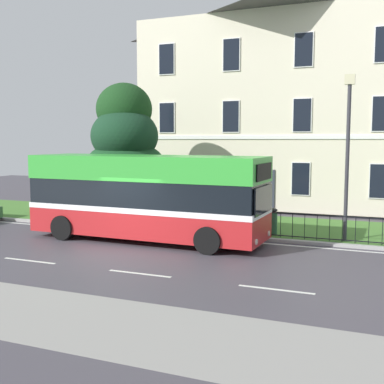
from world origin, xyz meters
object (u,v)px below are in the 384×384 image
at_px(georgian_townhouse, 286,96).
at_px(evergreen_tree, 126,157).
at_px(street_lamp_post, 348,146).
at_px(litter_bin, 271,221).
at_px(single_decker_bus, 147,196).

distance_m(georgian_townhouse, evergreen_tree, 11.64).
height_order(street_lamp_post, litter_bin, street_lamp_post).
bearing_deg(street_lamp_post, single_decker_bus, -162.03).
relative_size(single_decker_bus, litter_bin, 8.74).
relative_size(evergreen_tree, single_decker_bus, 0.70).
height_order(single_decker_bus, litter_bin, single_decker_bus).
distance_m(street_lamp_post, litter_bin, 4.13).
distance_m(single_decker_bus, litter_bin, 5.03).
relative_size(single_decker_bus, street_lamp_post, 1.52).
bearing_deg(evergreen_tree, single_decker_bus, -52.11).
bearing_deg(single_decker_bus, georgian_townhouse, 80.93).
height_order(single_decker_bus, street_lamp_post, street_lamp_post).
bearing_deg(litter_bin, evergreen_tree, 166.22).
xyz_separation_m(single_decker_bus, litter_bin, (4.30, 2.39, -1.06)).
height_order(georgian_townhouse, single_decker_bus, georgian_townhouse).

